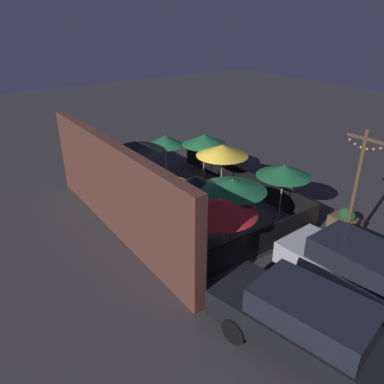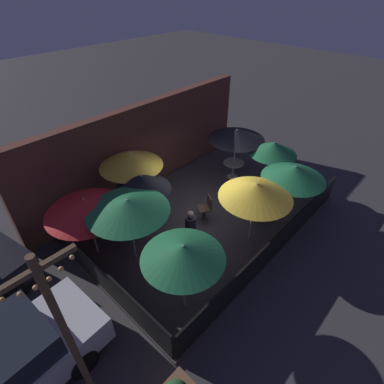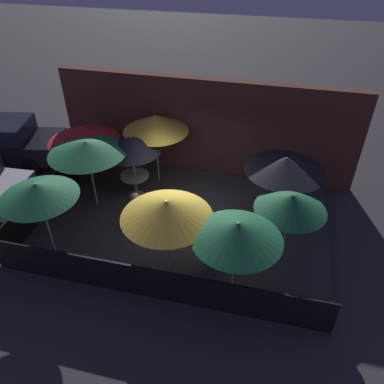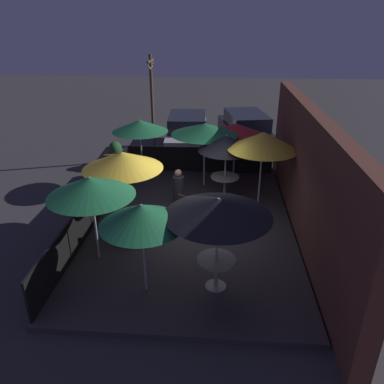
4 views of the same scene
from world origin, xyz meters
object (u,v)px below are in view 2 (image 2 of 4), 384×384
Objects in this scene: patio_umbrella_0 at (142,182)px; patio_umbrella_8 at (273,148)px; light_post at (67,336)px; patio_umbrella_3 at (294,172)px; patio_umbrella_7 at (128,205)px; patio_umbrella_2 at (131,159)px; dining_table_1 at (234,166)px; dining_table_0 at (146,214)px; patio_chair_1 at (255,207)px; patio_chair_0 at (206,207)px; patio_umbrella_1 at (237,134)px; patron_0 at (190,228)px; patio_umbrella_5 at (183,252)px; patio_umbrella_6 at (85,205)px; patio_umbrella_4 at (256,190)px.

patio_umbrella_0 is 4.90m from patio_umbrella_8.
patio_umbrella_3 is at bearing -0.90° from light_post.
patio_umbrella_2 is at bearing 50.35° from patio_umbrella_7.
patio_umbrella_0 reaches higher than patio_umbrella_8.
patio_umbrella_7 reaches higher than patio_umbrella_3.
patio_umbrella_7 is at bearing -174.64° from dining_table_1.
patio_umbrella_8 is at bearing 51.63° from patio_umbrella_3.
patio_chair_1 is at bearing -39.41° from dining_table_0.
patio_umbrella_3 reaches higher than patio_chair_0.
patron_0 is (-3.82, -1.22, -1.40)m from patio_umbrella_1.
patio_umbrella_5 is 0.99× the size of patio_umbrella_6.
patio_umbrella_8 is at bearing 21.08° from patio_umbrella_4.
patio_umbrella_6 is (-3.58, 3.05, -0.11)m from patio_umbrella_4.
patio_umbrella_3 is (-0.88, -2.84, -0.05)m from patio_umbrella_1.
patio_umbrella_6 is 0.53× the size of light_post.
patio_umbrella_8 reaches higher than patio_chair_1.
patio_umbrella_0 is at bearing 34.06° from patio_umbrella_7.
patio_umbrella_8 is 2.15× the size of patio_chair_1.
patio_umbrella_0 is at bearing -11.11° from patio_umbrella_6.
patio_umbrella_2 is at bearing 147.12° from patio_umbrella_8.
patio_umbrella_3 is 1.67m from patio_umbrella_4.
dining_table_0 is 0.21× the size of light_post.
patio_umbrella_4 is at bearing 83.27° from patron_0.
patio_umbrella_3 is at bearing -40.67° from dining_table_0.
dining_table_0 is (-0.41, -1.04, -1.46)m from patio_umbrella_2.
patio_umbrella_2 is 1.11× the size of patio_umbrella_3.
patio_chair_0 is at bearing -22.30° from patio_umbrella_6.
patio_umbrella_5 reaches higher than patio_chair_0.
patio_umbrella_7 is at bearing -145.94° from dining_table_0.
patio_umbrella_1 is 2.97m from patio_umbrella_3.
patio_umbrella_8 reaches higher than patio_chair_0.
patio_umbrella_1 is 0.98× the size of patio_umbrella_5.
patio_umbrella_7 is at bearing 105.31° from patio_chair_1.
light_post reaches higher than patio_chair_1.
patio_umbrella_7 is at bearing 24.38° from patio_chair_0.
patron_0 is at bearing 151.16° from patio_umbrella_3.
patio_umbrella_8 is 4.23m from patron_0.
patio_umbrella_0 is at bearing 177.51° from patio_umbrella_1.
patio_umbrella_4 is (-1.64, 0.32, 0.03)m from patio_umbrella_3.
patio_umbrella_6 is 6.61m from patio_umbrella_8.
patio_umbrella_3 is 1.74m from patio_umbrella_8.
patio_umbrella_8 is at bearing -19.91° from patio_umbrella_0.
patio_umbrella_8 is at bearing -17.63° from patio_umbrella_6.
patio_umbrella_5 is 2.65m from light_post.
patio_umbrella_0 is 0.97× the size of patio_umbrella_1.
patio_umbrella_0 is 2.53× the size of dining_table_1.
light_post is (-2.64, -0.03, 0.20)m from patio_umbrella_5.
patio_umbrella_8 is 2.45× the size of dining_table_1.
patio_umbrella_6 is at bearing 175.09° from patio_umbrella_1.
patio_umbrella_5 is at bearing 0.73° from light_post.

